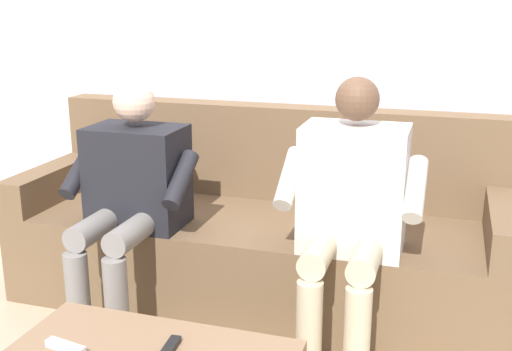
{
  "coord_description": "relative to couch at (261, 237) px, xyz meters",
  "views": [
    {
      "loc": [
        -0.84,
        2.62,
        1.43
      ],
      "look_at": [
        0.0,
        -0.05,
        0.64
      ],
      "focal_mm": 44.01,
      "sensor_mm": 36.0,
      "label": 1
    }
  ],
  "objects": [
    {
      "name": "person_left_seated",
      "position": [
        -0.49,
        0.38,
        0.34
      ],
      "size": [
        0.57,
        0.55,
        1.14
      ],
      "color": "beige",
      "rests_on": "ground"
    },
    {
      "name": "remote_black",
      "position": [
        -0.05,
        1.17,
        0.06
      ],
      "size": [
        0.04,
        0.15,
        0.02
      ],
      "primitive_type": "cube",
      "rotation": [
        0.0,
        0.0,
        1.65
      ],
      "color": "black",
      "rests_on": "coffee_table"
    },
    {
      "name": "couch",
      "position": [
        0.0,
        0.0,
        0.0
      ],
      "size": [
        2.34,
        0.81,
        0.91
      ],
      "color": "brown",
      "rests_on": "ground"
    },
    {
      "name": "person_right_seated",
      "position": [
        0.49,
        0.39,
        0.31
      ],
      "size": [
        0.57,
        0.59,
        1.09
      ],
      "color": "black",
      "rests_on": "ground"
    },
    {
      "name": "back_wall",
      "position": [
        0.0,
        -0.47,
        0.94
      ],
      "size": [
        5.05,
        0.06,
        2.48
      ],
      "primitive_type": "cube",
      "color": "silver",
      "rests_on": "ground"
    },
    {
      "name": "remote_white",
      "position": [
        0.26,
        1.26,
        0.07
      ],
      "size": [
        0.15,
        0.06,
        0.02
      ],
      "primitive_type": "cube",
      "rotation": [
        0.0,
        0.0,
        2.96
      ],
      "color": "white",
      "rests_on": "coffee_table"
    }
  ]
}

